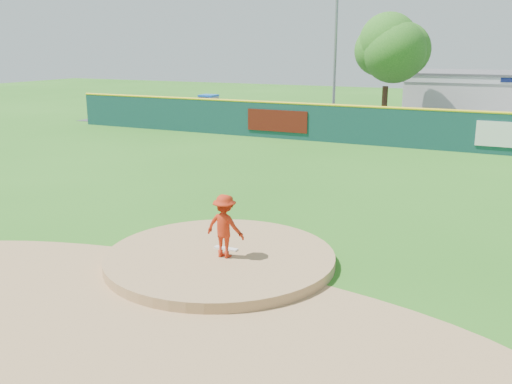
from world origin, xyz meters
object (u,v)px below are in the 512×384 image
at_px(pitcher, 225,226).
at_px(deciduous_tree, 387,54).
at_px(van, 441,122).
at_px(playground_slide, 208,107).
at_px(light_pole_left, 336,30).

relative_size(pitcher, deciduous_tree, 0.20).
height_order(pitcher, van, pitcher).
distance_m(pitcher, playground_slide, 27.75).
bearing_deg(light_pole_left, deciduous_tree, -26.57).
bearing_deg(light_pole_left, pitcher, -77.10).
relative_size(deciduous_tree, light_pole_left, 0.67).
distance_m(pitcher, deciduous_tree, 25.49).
xyz_separation_m(van, light_pole_left, (-7.71, 3.26, 5.36)).
xyz_separation_m(playground_slide, light_pole_left, (8.10, 3.37, 5.17)).
bearing_deg(light_pole_left, van, -22.94).
xyz_separation_m(pitcher, van, (1.49, 23.88, -0.31)).
relative_size(van, playground_slide, 1.53).
bearing_deg(playground_slide, deciduous_tree, 6.44).
bearing_deg(deciduous_tree, playground_slide, -173.56).
distance_m(deciduous_tree, light_pole_left, 4.72).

